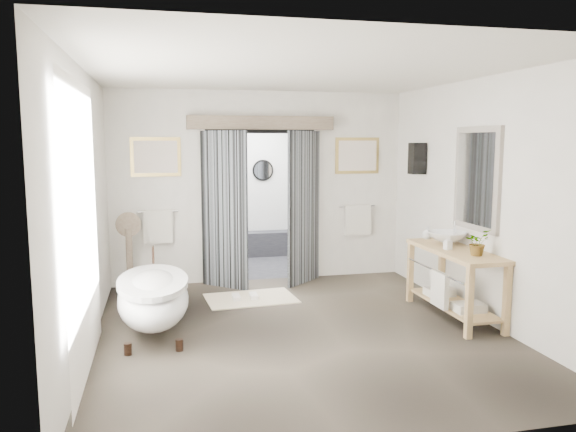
% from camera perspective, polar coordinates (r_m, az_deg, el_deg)
% --- Properties ---
extents(ground_plane, '(5.00, 5.00, 0.00)m').
position_cam_1_polar(ground_plane, '(6.51, 1.20, -11.67)').
color(ground_plane, brown).
extents(room_shell, '(4.52, 5.02, 2.91)m').
position_cam_1_polar(room_shell, '(6.01, 1.22, 4.84)').
color(room_shell, silver).
rests_on(room_shell, ground_plane).
extents(shower_room, '(2.22, 2.01, 2.51)m').
position_cam_1_polar(shower_room, '(10.14, -4.27, 0.56)').
color(shower_room, black).
rests_on(shower_room, ground_plane).
extents(back_wall_dressing, '(3.82, 0.68, 2.52)m').
position_cam_1_polar(back_wall_dressing, '(8.43, -2.60, 3.63)').
color(back_wall_dressing, black).
rests_on(back_wall_dressing, ground_plane).
extents(clawfoot_tub, '(0.78, 1.74, 0.85)m').
position_cam_1_polar(clawfoot_tub, '(6.52, -13.52, -8.02)').
color(clawfoot_tub, '#301F16').
rests_on(clawfoot_tub, ground_plane).
extents(vanity, '(0.57, 1.60, 0.85)m').
position_cam_1_polar(vanity, '(7.16, 16.41, -5.97)').
color(vanity, tan).
rests_on(vanity, ground_plane).
extents(pedestal_mirror, '(0.35, 0.22, 1.17)m').
position_cam_1_polar(pedestal_mirror, '(8.18, -15.79, -4.28)').
color(pedestal_mirror, '#746653').
rests_on(pedestal_mirror, ground_plane).
extents(rug, '(1.26, 0.89, 0.01)m').
position_cam_1_polar(rug, '(7.79, -3.80, -8.34)').
color(rug, beige).
rests_on(rug, ground_plane).
extents(slippers, '(0.35, 0.26, 0.05)m').
position_cam_1_polar(slippers, '(7.78, -4.40, -8.14)').
color(slippers, white).
rests_on(slippers, rug).
extents(basin, '(0.54, 0.54, 0.17)m').
position_cam_1_polar(basin, '(7.36, 15.87, -2.18)').
color(basin, white).
rests_on(basin, vanity).
extents(plant, '(0.34, 0.32, 0.30)m').
position_cam_1_polar(plant, '(6.77, 18.68, -2.56)').
color(plant, gray).
rests_on(plant, vanity).
extents(soap_bottle_a, '(0.09, 0.09, 0.18)m').
position_cam_1_polar(soap_bottle_a, '(7.03, 15.94, -2.60)').
color(soap_bottle_a, gray).
rests_on(soap_bottle_a, vanity).
extents(soap_bottle_b, '(0.14, 0.14, 0.17)m').
position_cam_1_polar(soap_bottle_b, '(7.72, 13.96, -1.65)').
color(soap_bottle_b, gray).
rests_on(soap_bottle_b, vanity).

